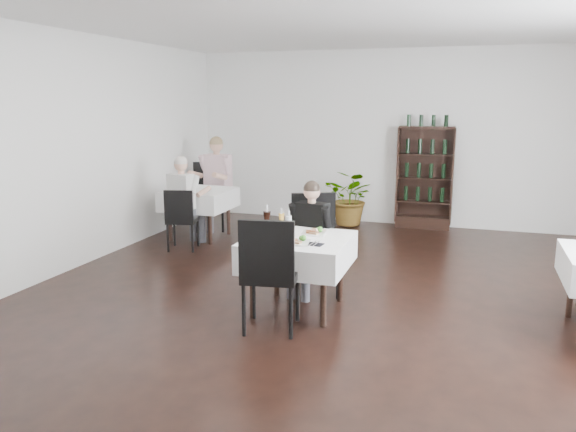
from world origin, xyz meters
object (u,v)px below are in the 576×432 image
object	(u,v)px
wine_shelf	(425,179)
diner_main	(309,229)
potted_tree	(351,198)
main_table	(298,252)

from	to	relation	value
wine_shelf	diner_main	size ratio (longest dim) A/B	1.37
wine_shelf	potted_tree	size ratio (longest dim) A/B	1.82
wine_shelf	potted_tree	bearing A→B (deg)	-172.13
main_table	potted_tree	distance (m)	4.16
wine_shelf	diner_main	xyz separation A→B (m)	(-0.93, -3.81, -0.10)
main_table	wine_shelf	bearing A→B (deg)	78.22
wine_shelf	main_table	world-z (taller)	wine_shelf
potted_tree	diner_main	world-z (taller)	diner_main
wine_shelf	potted_tree	distance (m)	1.28
diner_main	main_table	bearing A→B (deg)	-86.35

